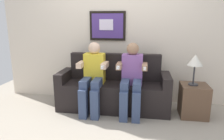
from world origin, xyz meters
TOP-DOWN VIEW (x-y plane):
  - ground_plane at (0.00, 0.00)m, footprint 5.47×5.47m
  - back_wall_assembly at (-0.00, 0.76)m, footprint 4.21×0.10m
  - couch at (0.00, 0.33)m, footprint 1.81×0.58m
  - person_on_left at (-0.30, 0.16)m, footprint 0.46×0.56m
  - person_on_right at (0.30, 0.16)m, footprint 0.46×0.56m
  - side_table_right at (1.25, 0.22)m, footprint 0.40×0.40m
  - table_lamp at (1.22, 0.21)m, footprint 0.22×0.22m

SIDE VIEW (x-z plane):
  - ground_plane at x=0.00m, z-range 0.00..0.00m
  - side_table_right at x=1.25m, z-range 0.00..0.50m
  - couch at x=0.00m, z-range -0.14..0.76m
  - person_on_left at x=-0.30m, z-range 0.05..1.16m
  - person_on_right at x=0.30m, z-range 0.05..1.16m
  - table_lamp at x=1.22m, z-range 0.63..1.09m
  - back_wall_assembly at x=0.00m, z-range 0.00..2.60m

